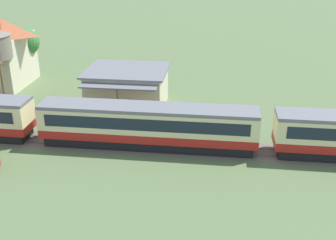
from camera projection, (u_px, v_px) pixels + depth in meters
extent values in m
cylinder|color=black|center=(313.00, 154.00, 36.84)|extent=(0.90, 0.18, 0.90)
cylinder|color=black|center=(310.00, 147.00, 38.15)|extent=(0.90, 0.18, 0.90)
cube|color=#AD1E19|center=(148.00, 133.00, 38.84)|extent=(19.94, 3.07, 0.80)
cube|color=beige|center=(148.00, 119.00, 38.29)|extent=(19.94, 3.07, 1.99)
cube|color=#192330|center=(148.00, 118.00, 38.25)|extent=(18.35, 3.11, 1.12)
cube|color=slate|center=(147.00, 108.00, 37.83)|extent=(19.94, 2.89, 0.30)
cube|color=black|center=(148.00, 141.00, 39.17)|extent=(19.15, 2.64, 0.88)
cylinder|color=black|center=(219.00, 149.00, 37.78)|extent=(0.90, 0.18, 0.90)
cylinder|color=black|center=(219.00, 142.00, 39.08)|extent=(0.90, 0.18, 0.90)
cylinder|color=black|center=(77.00, 141.00, 39.28)|extent=(0.90, 0.18, 0.90)
cylinder|color=black|center=(82.00, 134.00, 40.58)|extent=(0.90, 0.18, 0.90)
cylinder|color=black|center=(2.00, 130.00, 41.51)|extent=(0.90, 0.18, 0.90)
cube|color=#665B51|center=(32.00, 139.00, 40.65)|extent=(158.17, 3.60, 0.01)
cube|color=#4C4238|center=(29.00, 142.00, 39.99)|extent=(158.17, 0.12, 0.04)
cube|color=#4C4238|center=(35.00, 136.00, 41.30)|extent=(158.17, 0.12, 0.04)
cube|color=beige|center=(128.00, 89.00, 47.62)|extent=(8.35, 6.89, 4.28)
cube|color=slate|center=(127.00, 70.00, 46.73)|extent=(9.02, 7.44, 0.20)
cube|color=slate|center=(118.00, 87.00, 43.06)|extent=(8.02, 1.60, 0.16)
cylinder|color=brown|center=(118.00, 107.00, 43.30)|extent=(0.14, 0.14, 3.80)
cylinder|color=brown|center=(16.00, 74.00, 52.49)|extent=(0.28, 0.28, 4.54)
cylinder|color=brown|center=(2.00, 83.00, 49.41)|extent=(0.28, 0.28, 4.54)
cylinder|color=brown|center=(29.00, 64.00, 57.55)|extent=(0.28, 0.28, 4.02)
sphere|color=#387538|center=(26.00, 42.00, 56.31)|extent=(3.66, 3.66, 3.66)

